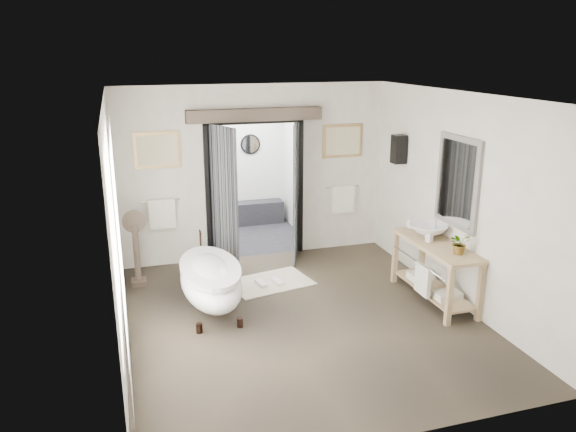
# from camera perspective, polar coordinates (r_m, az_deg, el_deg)

# --- Properties ---
(ground_plane) EXTENTS (5.00, 5.00, 0.00)m
(ground_plane) POSITION_cam_1_polar(r_m,az_deg,el_deg) (7.55, 1.35, -10.40)
(ground_plane) COLOR #4A3F2E
(room_shell) EXTENTS (4.52, 5.02, 2.91)m
(room_shell) POSITION_cam_1_polar(r_m,az_deg,el_deg) (6.77, 1.53, 3.21)
(room_shell) COLOR silver
(room_shell) RESTS_ON ground_plane
(shower_room) EXTENTS (2.22, 2.01, 2.51)m
(shower_room) POSITION_cam_1_polar(r_m,az_deg,el_deg) (10.88, -5.23, 3.16)
(shower_room) COLOR black
(shower_room) RESTS_ON ground_plane
(back_wall_dressing) EXTENTS (3.82, 0.78, 2.52)m
(back_wall_dressing) POSITION_cam_1_polar(r_m,az_deg,el_deg) (9.14, -3.15, 4.83)
(back_wall_dressing) COLOR black
(back_wall_dressing) RESTS_ON ground_plane
(clawfoot_tub) EXTENTS (0.80, 1.78, 0.87)m
(clawfoot_tub) POSITION_cam_1_polar(r_m,az_deg,el_deg) (7.71, -7.88, -6.47)
(clawfoot_tub) COLOR black
(clawfoot_tub) RESTS_ON ground_plane
(vanity) EXTENTS (0.57, 1.60, 0.85)m
(vanity) POSITION_cam_1_polar(r_m,az_deg,el_deg) (8.12, 14.60, -5.03)
(vanity) COLOR tan
(vanity) RESTS_ON ground_plane
(pedestal_mirror) EXTENTS (0.35, 0.22, 1.17)m
(pedestal_mirror) POSITION_cam_1_polar(r_m,az_deg,el_deg) (8.68, -15.12, -3.67)
(pedestal_mirror) COLOR #4C4034
(pedestal_mirror) RESTS_ON ground_plane
(rug) EXTENTS (1.34, 1.03, 0.01)m
(rug) POSITION_cam_1_polar(r_m,az_deg,el_deg) (8.63, -1.82, -6.74)
(rug) COLOR beige
(rug) RESTS_ON ground_plane
(slippers) EXTENTS (0.40, 0.28, 0.05)m
(slippers) POSITION_cam_1_polar(r_m,az_deg,el_deg) (8.53, -1.92, -6.77)
(slippers) COLOR white
(slippers) RESTS_ON rug
(basin) EXTENTS (0.63, 0.63, 0.19)m
(basin) POSITION_cam_1_polar(r_m,az_deg,el_deg) (8.23, 14.08, -1.46)
(basin) COLOR white
(basin) RESTS_ON vanity
(plant) EXTENTS (0.28, 0.24, 0.30)m
(plant) POSITION_cam_1_polar(r_m,az_deg,el_deg) (7.66, 17.06, -2.64)
(plant) COLOR gray
(plant) RESTS_ON vanity
(soap_bottle_a) EXTENTS (0.10, 0.10, 0.17)m
(soap_bottle_a) POSITION_cam_1_polar(r_m,az_deg,el_deg) (8.03, 14.17, -1.98)
(soap_bottle_a) COLOR gray
(soap_bottle_a) RESTS_ON vanity
(soap_bottle_b) EXTENTS (0.15, 0.15, 0.18)m
(soap_bottle_b) POSITION_cam_1_polar(r_m,az_deg,el_deg) (8.57, 12.31, -0.64)
(soap_bottle_b) COLOR gray
(soap_bottle_b) RESTS_ON vanity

